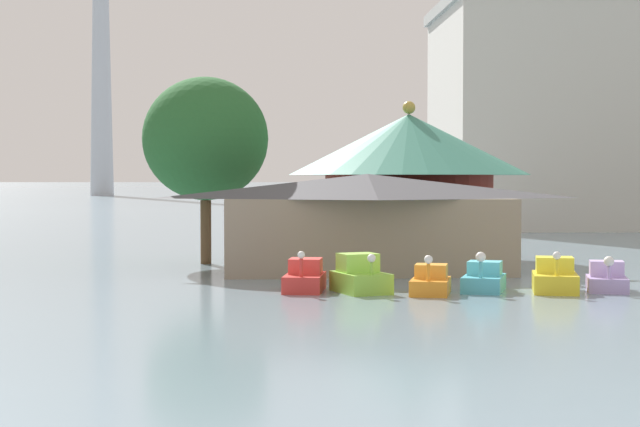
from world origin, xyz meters
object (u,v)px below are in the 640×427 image
object	(u,v)px
pedal_boat_lavender	(607,279)
shoreline_tree_mid	(205,139)
pedal_boat_red	(305,278)
pedal_boat_lime	(360,277)
pedal_boat_orange	(431,282)
pedal_boat_yellow	(555,278)
green_roof_pavilion	(409,174)
pedal_boat_cyan	(484,279)
boathouse	(368,221)

from	to	relation	value
pedal_boat_lavender	shoreline_tree_mid	world-z (taller)	shoreline_tree_mid
pedal_boat_red	pedal_boat_lavender	bearing A→B (deg)	95.31
pedal_boat_lime	pedal_boat_orange	xyz separation A→B (m)	(2.66, -0.68, -0.14)
pedal_boat_orange	shoreline_tree_mid	bearing A→B (deg)	-131.91
pedal_boat_red	pedal_boat_orange	world-z (taller)	pedal_boat_red
pedal_boat_lime	pedal_boat_lavender	size ratio (longest dim) A/B	1.12
pedal_boat_lime	shoreline_tree_mid	world-z (taller)	shoreline_tree_mid
pedal_boat_yellow	green_roof_pavilion	size ratio (longest dim) A/B	0.23
pedal_boat_orange	pedal_boat_yellow	xyz separation A→B (m)	(4.98, 0.43, 0.08)
pedal_boat_lavender	green_roof_pavilion	bearing A→B (deg)	-144.48
pedal_boat_cyan	green_roof_pavilion	world-z (taller)	green_roof_pavilion
pedal_boat_lime	pedal_boat_cyan	world-z (taller)	pedal_boat_cyan
pedal_boat_red	pedal_boat_lime	world-z (taller)	pedal_boat_red
pedal_boat_cyan	pedal_boat_yellow	xyz separation A→B (m)	(2.73, -0.38, 0.06)
pedal_boat_lavender	shoreline_tree_mid	distance (m)	22.17
pedal_boat_red	boathouse	size ratio (longest dim) A/B	0.21
green_roof_pavilion	pedal_boat_lavender	bearing A→B (deg)	-69.59
pedal_boat_lime	green_roof_pavilion	bearing A→B (deg)	146.19
shoreline_tree_mid	boathouse	bearing A→B (deg)	-34.88
pedal_boat_red	pedal_boat_yellow	xyz separation A→B (m)	(9.77, -0.95, 0.04)
pedal_boat_cyan	boathouse	size ratio (longest dim) A/B	0.20
pedal_boat_orange	pedal_boat_cyan	bearing A→B (deg)	124.11
pedal_boat_red	shoreline_tree_mid	xyz separation A→B (m)	(-4.60, 12.76, 5.98)
pedal_boat_orange	pedal_boat_cyan	world-z (taller)	pedal_boat_cyan
pedal_boat_lavender	shoreline_tree_mid	bearing A→B (deg)	-114.22
pedal_boat_lime	pedal_boat_lavender	bearing A→B (deg)	71.07
pedal_boat_lavender	boathouse	world-z (taller)	boathouse
pedal_boat_lavender	pedal_boat_lime	bearing A→B (deg)	-75.33
pedal_boat_cyan	pedal_boat_lavender	size ratio (longest dim) A/B	1.13
pedal_boat_yellow	boathouse	world-z (taller)	boathouse
pedal_boat_red	pedal_boat_lavender	distance (m)	11.94
pedal_boat_cyan	pedal_boat_lavender	xyz separation A→B (m)	(4.87, -0.20, -0.00)
pedal_boat_lime	pedal_boat_yellow	xyz separation A→B (m)	(7.64, -0.26, -0.06)
shoreline_tree_mid	pedal_boat_yellow	bearing A→B (deg)	-43.65
pedal_boat_red	boathouse	world-z (taller)	boathouse
pedal_boat_yellow	green_roof_pavilion	xyz separation A→B (m)	(-3.50, 15.35, 4.13)
pedal_boat_orange	boathouse	world-z (taller)	boathouse
shoreline_tree_mid	pedal_boat_cyan	bearing A→B (deg)	-48.87
pedal_boat_orange	pedal_boat_cyan	distance (m)	2.39
pedal_boat_cyan	boathouse	bearing A→B (deg)	-134.86
pedal_boat_red	shoreline_tree_mid	bearing A→B (deg)	-151.18
pedal_boat_lime	pedal_boat_cyan	distance (m)	4.91
pedal_boat_lavender	pedal_boat_orange	bearing A→B (deg)	-70.02
green_roof_pavilion	pedal_boat_cyan	bearing A→B (deg)	-87.04
pedal_boat_red	pedal_boat_orange	distance (m)	4.98
green_roof_pavilion	pedal_boat_yellow	bearing A→B (deg)	-77.15
green_roof_pavilion	boathouse	bearing A→B (deg)	-112.82
pedal_boat_red	boathouse	bearing A→B (deg)	164.80
boathouse	shoreline_tree_mid	world-z (taller)	shoreline_tree_mid
pedal_boat_orange	shoreline_tree_mid	size ratio (longest dim) A/B	0.28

